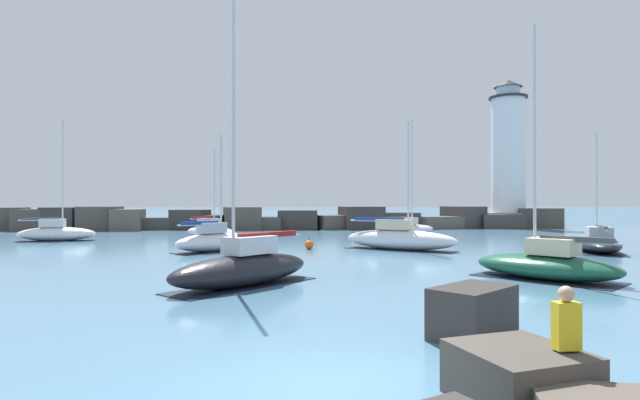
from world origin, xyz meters
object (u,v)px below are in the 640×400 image
at_px(sailboat_moored_1, 215,241).
at_px(mooring_buoy_orange_near, 309,245).
at_px(sailboat_moored_8, 211,231).
at_px(mooring_buoy_far_side, 354,237).
at_px(lighthouse, 508,162).
at_px(sailboat_moored_7, 598,243).
at_px(sailboat_moored_5, 399,238).
at_px(person_on_rocks, 566,339).
at_px(sailboat_moored_2, 56,232).
at_px(sailboat_moored_6, 244,267).
at_px(sailboat_moored_0, 408,229).
at_px(sailboat_moored_3, 546,264).

relative_size(sailboat_moored_1, mooring_buoy_orange_near, 9.38).
height_order(sailboat_moored_1, sailboat_moored_8, sailboat_moored_8).
bearing_deg(mooring_buoy_far_side, sailboat_moored_8, 163.00).
distance_m(lighthouse, sailboat_moored_7, 31.43).
xyz_separation_m(sailboat_moored_5, person_on_rocks, (-3.94, -24.29, 0.29)).
bearing_deg(mooring_buoy_far_side, sailboat_moored_2, 174.76).
height_order(sailboat_moored_5, sailboat_moored_8, sailboat_moored_5).
height_order(sailboat_moored_8, mooring_buoy_orange_near, sailboat_moored_8).
bearing_deg(sailboat_moored_1, sailboat_moored_5, -0.77).
bearing_deg(sailboat_moored_2, mooring_buoy_orange_near, -24.67).
distance_m(sailboat_moored_5, mooring_buoy_far_side, 7.93).
xyz_separation_m(sailboat_moored_1, sailboat_moored_6, (2.44, -13.02, 0.02)).
bearing_deg(mooring_buoy_orange_near, sailboat_moored_6, -104.07).
bearing_deg(mooring_buoy_far_side, lighthouse, 40.36).
relative_size(sailboat_moored_0, sailboat_moored_3, 1.06).
bearing_deg(lighthouse, sailboat_moored_5, -127.69).
distance_m(lighthouse, sailboat_moored_8, 37.78).
bearing_deg(sailboat_moored_2, sailboat_moored_7, -18.85).
xyz_separation_m(sailboat_moored_5, sailboat_moored_7, (11.71, -2.64, -0.18)).
distance_m(sailboat_moored_0, sailboat_moored_8, 17.51).
bearing_deg(sailboat_moored_8, mooring_buoy_orange_near, -53.89).
distance_m(sailboat_moored_0, sailboat_moored_6, 29.06).
height_order(lighthouse, sailboat_moored_2, lighthouse).
height_order(sailboat_moored_2, person_on_rocks, sailboat_moored_2).
relative_size(mooring_buoy_orange_near, person_on_rocks, 0.43).
bearing_deg(sailboat_moored_5, sailboat_moored_1, 179.23).
height_order(sailboat_moored_3, sailboat_moored_7, sailboat_moored_3).
bearing_deg(sailboat_moored_8, sailboat_moored_5, -40.54).
xyz_separation_m(sailboat_moored_3, mooring_buoy_orange_near, (-8.31, 13.60, -0.33)).
distance_m(sailboat_moored_0, sailboat_moored_1, 20.36).
bearing_deg(sailboat_moored_3, sailboat_moored_1, 138.22).
height_order(sailboat_moored_0, person_on_rocks, sailboat_moored_0).
xyz_separation_m(sailboat_moored_0, mooring_buoy_far_side, (-5.86, -5.16, -0.33)).
distance_m(sailboat_moored_3, person_on_rocks, 13.43).
xyz_separation_m(lighthouse, sailboat_moored_6, (-29.75, -39.45, -7.30)).
xyz_separation_m(sailboat_moored_1, mooring_buoy_far_side, (10.02, 7.60, -0.38)).
height_order(lighthouse, sailboat_moored_1, lighthouse).
relative_size(lighthouse, mooring_buoy_far_side, 22.84).
bearing_deg(sailboat_moored_3, mooring_buoy_orange_near, 121.44).
height_order(mooring_buoy_orange_near, mooring_buoy_far_side, mooring_buoy_far_side).
bearing_deg(sailboat_moored_1, sailboat_moored_0, 38.77).
relative_size(sailboat_moored_3, mooring_buoy_far_side, 12.99).
xyz_separation_m(sailboat_moored_0, sailboat_moored_3, (-1.64, -25.47, -0.01)).
relative_size(lighthouse, sailboat_moored_6, 1.69).
height_order(mooring_buoy_far_side, person_on_rocks, person_on_rocks).
height_order(sailboat_moored_5, sailboat_moored_7, sailboat_moored_5).
relative_size(lighthouse, sailboat_moored_2, 1.87).
bearing_deg(sailboat_moored_6, mooring_buoy_far_side, 69.81).
bearing_deg(lighthouse, sailboat_moored_8, -155.61).
xyz_separation_m(sailboat_moored_0, sailboat_moored_2, (-29.23, -3.01, 0.04)).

